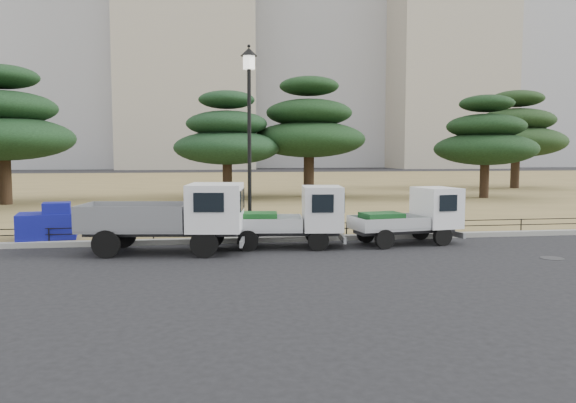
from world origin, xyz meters
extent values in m
plane|color=black|center=(0.00, 0.00, 0.00)|extent=(220.00, 220.00, 0.00)
cube|color=olive|center=(0.00, 30.60, 0.07)|extent=(120.00, 56.00, 0.15)
cube|color=gray|center=(0.00, 2.60, 0.08)|extent=(120.00, 0.25, 0.16)
cylinder|color=black|center=(-2.49, 0.23, 0.37)|extent=(0.76, 0.25, 0.74)
cylinder|color=black|center=(-2.27, 1.82, 0.37)|extent=(0.76, 0.25, 0.74)
cylinder|color=black|center=(-5.03, 0.59, 0.37)|extent=(0.76, 0.25, 0.74)
cylinder|color=black|center=(-4.81, 2.18, 0.37)|extent=(0.76, 0.25, 0.74)
cube|color=#2D2D30|center=(-3.61, 1.20, 0.57)|extent=(4.22, 1.45, 0.13)
cube|color=slate|center=(-4.35, 1.30, 0.99)|extent=(3.07, 2.01, 0.72)
cube|color=silver|center=(-2.17, 0.99, 1.27)|extent=(1.67, 1.95, 1.27)
cylinder|color=black|center=(0.68, 0.83, 0.30)|extent=(0.61, 0.23, 0.59)
cylinder|color=black|center=(0.84, 2.12, 0.30)|extent=(0.61, 0.23, 0.59)
cylinder|color=black|center=(-1.28, 1.07, 0.30)|extent=(0.61, 0.23, 0.59)
cylinder|color=black|center=(-1.12, 2.36, 0.30)|extent=(0.61, 0.23, 0.59)
cube|color=#2D2D30|center=(-0.19, 1.59, 0.43)|extent=(3.25, 1.10, 0.14)
cube|color=silver|center=(-0.77, 1.66, 0.70)|extent=(2.34, 1.60, 0.40)
cube|color=silver|center=(0.93, 1.46, 1.14)|extent=(1.27, 1.58, 1.27)
cube|color=#1C6325|center=(-0.98, 1.69, 0.80)|extent=(1.31, 1.01, 0.43)
cylinder|color=black|center=(4.49, 1.10, 0.28)|extent=(0.59, 0.24, 0.57)
cylinder|color=black|center=(4.30, 2.33, 0.28)|extent=(0.59, 0.24, 0.57)
cylinder|color=black|center=(2.61, 0.81, 0.28)|extent=(0.59, 0.24, 0.57)
cylinder|color=black|center=(2.43, 2.04, 0.28)|extent=(0.59, 0.24, 0.57)
cube|color=#2D2D30|center=(3.49, 1.58, 0.42)|extent=(3.14, 1.16, 0.13)
cube|color=#B0B2B8|center=(2.94, 1.49, 0.67)|extent=(2.28, 1.60, 0.38)
cube|color=silver|center=(4.56, 1.74, 1.09)|extent=(1.27, 1.55, 1.21)
cube|color=#164D1F|center=(2.73, 1.46, 0.77)|extent=(1.28, 1.01, 0.42)
cylinder|color=black|center=(-1.07, 2.90, 0.23)|extent=(0.44, 0.44, 0.16)
cylinder|color=black|center=(-1.07, 2.90, 2.80)|extent=(0.12, 0.12, 4.97)
cylinder|color=white|center=(-1.07, 2.90, 5.48)|extent=(0.40, 0.40, 0.40)
cone|color=black|center=(-1.07, 2.90, 5.80)|extent=(0.52, 0.52, 0.25)
cylinder|color=black|center=(0.00, 2.75, 0.35)|extent=(38.00, 0.03, 0.03)
cylinder|color=black|center=(0.00, 2.75, 0.53)|extent=(38.00, 0.03, 0.03)
cylinder|color=black|center=(0.00, 2.75, 0.35)|extent=(0.04, 0.04, 0.40)
cube|color=navy|center=(-7.19, 3.34, 0.54)|extent=(1.85, 1.49, 0.78)
cube|color=navy|center=(-6.86, 3.17, 1.09)|extent=(0.88, 0.79, 0.33)
cylinder|color=#2D2D30|center=(6.50, -1.20, 0.01)|extent=(0.60, 0.60, 0.01)
cylinder|color=black|center=(-12.30, 15.45, 1.50)|extent=(0.61, 0.61, 2.69)
ellipsoid|color=black|center=(-12.30, 15.45, 3.45)|extent=(6.91, 6.91, 2.21)
ellipsoid|color=black|center=(-12.30, 15.45, 4.96)|extent=(5.27, 5.27, 1.69)
ellipsoid|color=black|center=(-12.30, 15.45, 6.47)|extent=(3.64, 3.64, 1.17)
cylinder|color=black|center=(-1.14, 16.90, 1.32)|extent=(0.53, 0.53, 2.34)
ellipsoid|color=black|center=(-1.14, 16.90, 3.01)|extent=(5.89, 5.89, 1.88)
ellipsoid|color=black|center=(-1.14, 16.90, 4.32)|extent=(4.50, 4.50, 1.44)
ellipsoid|color=black|center=(-1.14, 16.90, 5.64)|extent=(3.10, 3.10, 0.99)
cylinder|color=black|center=(3.68, 18.02, 1.52)|extent=(0.62, 0.62, 2.74)
ellipsoid|color=black|center=(3.68, 18.02, 3.50)|extent=(6.59, 6.59, 2.11)
ellipsoid|color=black|center=(3.68, 18.02, 5.04)|extent=(5.03, 5.03, 1.61)
ellipsoid|color=black|center=(3.68, 18.02, 6.59)|extent=(3.47, 3.47, 1.11)
cylinder|color=black|center=(13.49, 15.64, 1.29)|extent=(0.51, 0.51, 2.28)
ellipsoid|color=black|center=(13.49, 15.64, 2.95)|extent=(5.80, 5.80, 1.85)
ellipsoid|color=black|center=(13.49, 15.64, 4.23)|extent=(4.43, 4.43, 1.42)
ellipsoid|color=black|center=(13.49, 15.64, 5.52)|extent=(3.06, 3.06, 0.98)
cylinder|color=black|center=(20.00, 23.42, 1.52)|extent=(0.62, 0.62, 2.75)
ellipsoid|color=black|center=(20.00, 23.42, 3.51)|extent=(7.01, 7.01, 2.24)
ellipsoid|color=black|center=(20.00, 23.42, 5.06)|extent=(5.35, 5.35, 1.71)
ellipsoid|color=black|center=(20.00, 23.42, 6.60)|extent=(3.70, 3.70, 1.18)
cube|color=#AAA08C|center=(-5.00, 85.00, 27.50)|extent=(22.00, 20.00, 55.00)
cube|color=#AAA08C|center=(40.00, 82.00, 24.00)|extent=(20.00, 18.00, 48.00)
camera|label=1|loc=(-2.51, -14.45, 2.77)|focal=35.00mm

